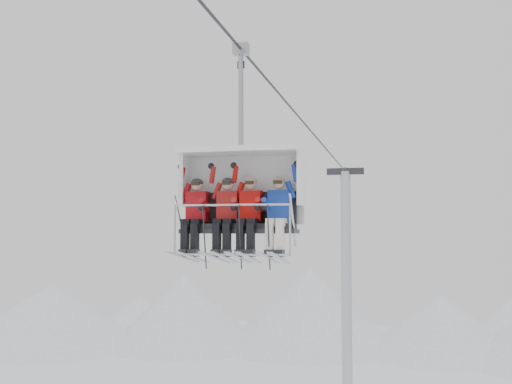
% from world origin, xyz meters
% --- Properties ---
extents(ridgeline, '(72.00, 21.00, 7.00)m').
position_xyz_m(ridgeline, '(-1.58, 42.05, 2.84)').
color(ridgeline, silver).
rests_on(ridgeline, ground).
extents(lift_tower_right, '(2.00, 1.80, 13.48)m').
position_xyz_m(lift_tower_right, '(0.00, 22.00, 5.78)').
color(lift_tower_right, '#B4B7BC').
rests_on(lift_tower_right, ground).
extents(haul_cable, '(0.06, 50.00, 0.06)m').
position_xyz_m(haul_cable, '(0.00, 0.00, 13.30)').
color(haul_cable, '#2E2E33').
rests_on(haul_cable, lift_tower_left).
extents(chairlift_carrier, '(2.28, 1.17, 3.98)m').
position_xyz_m(chairlift_carrier, '(0.00, -1.17, 10.66)').
color(chairlift_carrier, black).
rests_on(chairlift_carrier, haul_cable).
extents(skier_far_left, '(0.39, 1.69, 1.57)m').
position_xyz_m(skier_far_left, '(-0.82, -1.47, 10.19)').
color(skier_far_left, '#A80F15').
rests_on(skier_far_left, chairlift_carrier).
extents(skier_center_left, '(0.39, 1.69, 1.57)m').
position_xyz_m(skier_center_left, '(-0.22, -1.47, 10.19)').
color(skier_center_left, '#A31917').
rests_on(skier_center_left, chairlift_carrier).
extents(skier_center_right, '(0.39, 1.69, 1.57)m').
position_xyz_m(skier_center_right, '(0.22, -1.47, 10.19)').
color(skier_center_right, red).
rests_on(skier_center_right, chairlift_carrier).
extents(skier_far_right, '(0.39, 1.69, 1.57)m').
position_xyz_m(skier_far_right, '(0.74, -1.47, 10.19)').
color(skier_far_right, '#1736A3').
rests_on(skier_far_right, chairlift_carrier).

